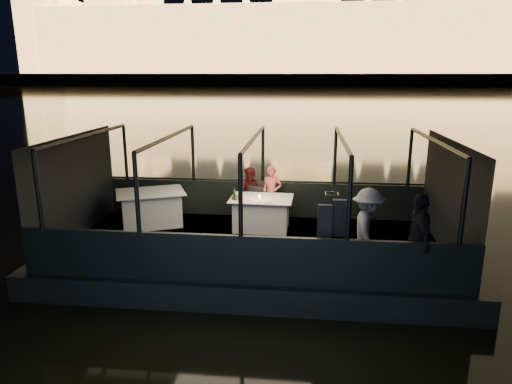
# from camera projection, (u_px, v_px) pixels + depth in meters

# --- Properties ---
(river_water) EXTENTS (500.00, 500.00, 0.00)m
(river_water) POSITION_uv_depth(u_px,v_px,m) (301.00, 95.00, 87.04)
(river_water) COLOR black
(river_water) RESTS_ON ground
(boat_hull) EXTENTS (8.60, 4.40, 1.00)m
(boat_hull) POSITION_uv_depth(u_px,v_px,m) (254.00, 264.00, 10.08)
(boat_hull) COLOR black
(boat_hull) RESTS_ON river_water
(boat_deck) EXTENTS (8.00, 4.00, 0.04)m
(boat_deck) POSITION_uv_depth(u_px,v_px,m) (254.00, 244.00, 9.96)
(boat_deck) COLOR black
(boat_deck) RESTS_ON boat_hull
(gunwale_port) EXTENTS (8.00, 0.08, 0.90)m
(gunwale_port) POSITION_uv_depth(u_px,v_px,m) (263.00, 199.00, 11.77)
(gunwale_port) COLOR black
(gunwale_port) RESTS_ON boat_deck
(gunwale_starboard) EXTENTS (8.00, 0.08, 0.90)m
(gunwale_starboard) POSITION_uv_depth(u_px,v_px,m) (241.00, 260.00, 7.92)
(gunwale_starboard) COLOR black
(gunwale_starboard) RESTS_ON boat_deck
(cabin_glass_port) EXTENTS (8.00, 0.02, 1.40)m
(cabin_glass_port) POSITION_uv_depth(u_px,v_px,m) (263.00, 155.00, 11.48)
(cabin_glass_port) COLOR #99B2B2
(cabin_glass_port) RESTS_ON gunwale_port
(cabin_glass_starboard) EXTENTS (8.00, 0.02, 1.40)m
(cabin_glass_starboard) POSITION_uv_depth(u_px,v_px,m) (240.00, 196.00, 7.63)
(cabin_glass_starboard) COLOR #99B2B2
(cabin_glass_starboard) RESTS_ON gunwale_starboard
(cabin_roof_glass) EXTENTS (8.00, 4.00, 0.02)m
(cabin_roof_glass) POSITION_uv_depth(u_px,v_px,m) (254.00, 138.00, 9.38)
(cabin_roof_glass) COLOR #99B2B2
(cabin_roof_glass) RESTS_ON boat_deck
(end_wall_fore) EXTENTS (0.02, 4.00, 2.30)m
(end_wall_fore) POSITION_uv_depth(u_px,v_px,m) (75.00, 187.00, 10.09)
(end_wall_fore) COLOR black
(end_wall_fore) RESTS_ON boat_deck
(end_wall_aft) EXTENTS (0.02, 4.00, 2.30)m
(end_wall_aft) POSITION_uv_depth(u_px,v_px,m) (450.00, 198.00, 9.25)
(end_wall_aft) COLOR black
(end_wall_aft) RESTS_ON boat_deck
(canopy_ribs) EXTENTS (8.00, 4.00, 2.30)m
(canopy_ribs) POSITION_uv_depth(u_px,v_px,m) (254.00, 192.00, 9.67)
(canopy_ribs) COLOR black
(canopy_ribs) RESTS_ON boat_deck
(embankment) EXTENTS (400.00, 140.00, 6.00)m
(embankment) POSITION_uv_depth(u_px,v_px,m) (305.00, 80.00, 211.84)
(embankment) COLOR #423D33
(embankment) RESTS_ON ground
(parliament_building) EXTENTS (220.00, 32.00, 60.00)m
(parliament_building) POSITION_uv_depth(u_px,v_px,m) (306.00, 5.00, 171.10)
(parliament_building) COLOR #F2D18C
(parliament_building) RESTS_ON embankment
(dining_table_central) EXTENTS (1.48, 1.09, 0.77)m
(dining_table_central) POSITION_uv_depth(u_px,v_px,m) (261.00, 213.00, 10.77)
(dining_table_central) COLOR silver
(dining_table_central) RESTS_ON boat_deck
(dining_table_aft) EXTENTS (1.91, 1.69, 0.84)m
(dining_table_aft) POSITION_uv_depth(u_px,v_px,m) (151.00, 210.00, 11.07)
(dining_table_aft) COLOR silver
(dining_table_aft) RESTS_ON boat_deck
(chair_port_left) EXTENTS (0.50, 0.50, 0.87)m
(chair_port_left) POSITION_uv_depth(u_px,v_px,m) (255.00, 205.00, 11.21)
(chair_port_left) COLOR black
(chair_port_left) RESTS_ON boat_deck
(chair_port_right) EXTENTS (0.50, 0.50, 0.99)m
(chair_port_right) POSITION_uv_depth(u_px,v_px,m) (266.00, 205.00, 11.26)
(chair_port_right) COLOR black
(chair_port_right) RESTS_ON boat_deck
(coat_stand) EXTENTS (0.48, 0.40, 1.61)m
(coat_stand) POSITION_uv_depth(u_px,v_px,m) (330.00, 230.00, 8.07)
(coat_stand) COLOR black
(coat_stand) RESTS_ON boat_deck
(person_woman_coral) EXTENTS (0.52, 0.36, 1.38)m
(person_woman_coral) POSITION_uv_depth(u_px,v_px,m) (272.00, 191.00, 11.35)
(person_woman_coral) COLOR #EE6156
(person_woman_coral) RESTS_ON boat_deck
(person_man_maroon) EXTENTS (0.77, 0.68, 1.33)m
(person_man_maroon) POSITION_uv_depth(u_px,v_px,m) (251.00, 191.00, 11.41)
(person_man_maroon) COLOR #421213
(person_man_maroon) RESTS_ON boat_deck
(passenger_stripe) EXTENTS (0.61, 1.04, 1.58)m
(passenger_stripe) POSITION_uv_depth(u_px,v_px,m) (367.00, 227.00, 8.42)
(passenger_stripe) COLOR silver
(passenger_stripe) RESTS_ON boat_deck
(passenger_dark) EXTENTS (0.45, 0.98, 1.65)m
(passenger_dark) POSITION_uv_depth(u_px,v_px,m) (418.00, 238.00, 7.83)
(passenger_dark) COLOR black
(passenger_dark) RESTS_ON boat_deck
(wine_bottle) EXTENTS (0.08, 0.08, 0.30)m
(wine_bottle) POSITION_uv_depth(u_px,v_px,m) (234.00, 194.00, 10.46)
(wine_bottle) COLOR #153A19
(wine_bottle) RESTS_ON dining_table_central
(bread_basket) EXTENTS (0.27, 0.27, 0.08)m
(bread_basket) POSITION_uv_depth(u_px,v_px,m) (236.00, 198.00, 10.56)
(bread_basket) COLOR brown
(bread_basket) RESTS_ON dining_table_central
(amber_candle) EXTENTS (0.06, 0.06, 0.08)m
(amber_candle) POSITION_uv_depth(u_px,v_px,m) (260.00, 197.00, 10.60)
(amber_candle) COLOR #FFB73F
(amber_candle) RESTS_ON dining_table_central
(plate_near) EXTENTS (0.28, 0.28, 0.01)m
(plate_near) POSITION_uv_depth(u_px,v_px,m) (269.00, 203.00, 10.27)
(plate_near) COLOR silver
(plate_near) RESTS_ON dining_table_central
(plate_far) EXTENTS (0.29, 0.29, 0.01)m
(plate_far) POSITION_uv_depth(u_px,v_px,m) (245.00, 197.00, 10.68)
(plate_far) COLOR white
(plate_far) RESTS_ON dining_table_central
(wine_glass_white) EXTENTS (0.07, 0.07, 0.21)m
(wine_glass_white) POSITION_uv_depth(u_px,v_px,m) (236.00, 197.00, 10.43)
(wine_glass_white) COLOR white
(wine_glass_white) RESTS_ON dining_table_central
(wine_glass_red) EXTENTS (0.07, 0.07, 0.20)m
(wine_glass_red) POSITION_uv_depth(u_px,v_px,m) (265.00, 194.00, 10.67)
(wine_glass_red) COLOR silver
(wine_glass_red) RESTS_ON dining_table_central
(wine_glass_empty) EXTENTS (0.06, 0.06, 0.17)m
(wine_glass_empty) POSITION_uv_depth(u_px,v_px,m) (260.00, 198.00, 10.28)
(wine_glass_empty) COLOR white
(wine_glass_empty) RESTS_ON dining_table_central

